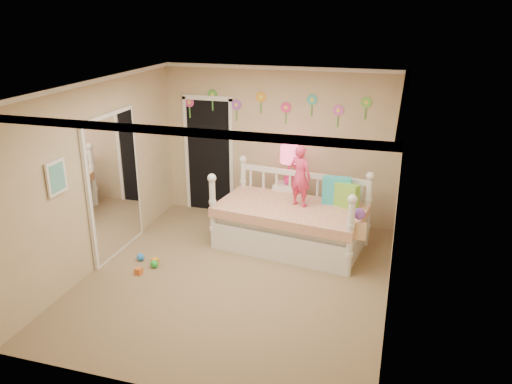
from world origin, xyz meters
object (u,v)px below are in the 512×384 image
(daybed, at_px, (291,210))
(child, at_px, (300,176))
(nightstand, at_px, (288,206))
(table_lamp, at_px, (289,159))

(daybed, distance_m, child, 0.55)
(nightstand, height_order, table_lamp, table_lamp)
(daybed, distance_m, nightstand, 0.78)
(child, bearing_deg, daybed, 45.96)
(nightstand, bearing_deg, child, -59.05)
(nightstand, bearing_deg, table_lamp, 95.27)
(child, bearing_deg, nightstand, -43.75)
(table_lamp, bearing_deg, nightstand, -90.00)
(daybed, distance_m, table_lamp, 0.94)
(daybed, height_order, nightstand, daybed)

